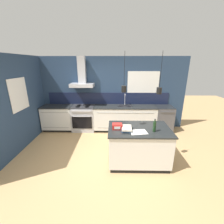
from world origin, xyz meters
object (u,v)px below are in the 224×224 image
dishwasher (163,118)px  book_stack (127,129)px  oven_range (84,118)px  bottle_on_island (154,126)px  red_supply_box (117,126)px

dishwasher → book_stack: book_stack is taller
oven_range → dishwasher: (2.90, 0.00, 0.00)m
bottle_on_island → red_supply_box: size_ratio=1.30×
dishwasher → red_supply_box: bearing=-131.6°
bottle_on_island → book_stack: size_ratio=0.87×
bottle_on_island → book_stack: bearing=175.9°
dishwasher → book_stack: size_ratio=2.66×
dishwasher → red_supply_box: size_ratio=3.99×
dishwasher → book_stack: (-1.50, -2.01, 0.50)m
dishwasher → bottle_on_island: (-0.89, -2.06, 0.58)m
oven_range → dishwasher: same height
dishwasher → oven_range: bearing=-179.9°
book_stack → red_supply_box: red_supply_box is taller
book_stack → dishwasher: bearing=53.3°
bottle_on_island → red_supply_box: bearing=170.7°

